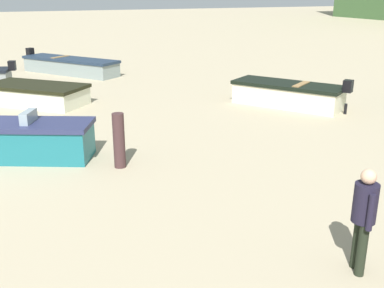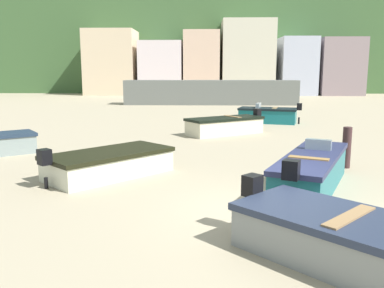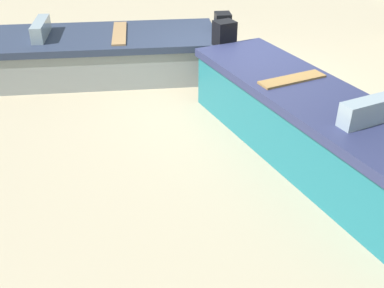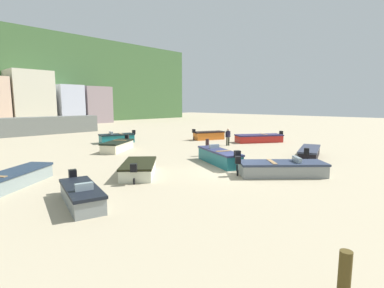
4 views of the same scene
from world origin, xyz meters
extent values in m
plane|color=tan|center=(0.00, 0.00, 0.00)|extent=(160.00, 160.00, 0.00)
cube|color=#3D5F34|center=(0.00, 66.00, 8.98)|extent=(90.00, 32.00, 17.95)
cube|color=slate|center=(-0.79, 30.00, 1.12)|extent=(15.98, 2.40, 2.25)
cube|color=beige|center=(-13.74, 47.17, 4.23)|extent=(6.52, 6.35, 8.46)
cube|color=silver|center=(-7.07, 46.72, 3.48)|extent=(5.60, 5.44, 6.96)
cube|color=beige|center=(-1.73, 46.82, 4.13)|extent=(4.63, 5.64, 8.26)
cube|color=beige|center=(4.32, 47.40, 4.82)|extent=(6.71, 6.81, 9.64)
cube|color=#B3B9CD|center=(10.83, 47.40, 3.72)|extent=(4.56, 6.80, 7.44)
cube|color=gray|center=(16.34, 47.05, 3.67)|extent=(5.54, 6.09, 7.34)
cube|color=#1C6973|center=(1.27, 1.84, 0.40)|extent=(2.88, 4.46, 0.80)
cube|color=navy|center=(1.27, 1.84, 0.86)|extent=(3.00, 4.58, 0.12)
cube|color=black|center=(0.26, -0.31, 1.04)|extent=(0.41, 0.39, 0.40)
cylinder|color=black|center=(0.26, -0.31, 0.20)|extent=(0.13, 0.13, 0.40)
cube|color=#8C9EA8|center=(1.60, 2.54, 1.06)|extent=(0.69, 0.47, 0.28)
cube|color=olive|center=(1.04, 1.35, 0.91)|extent=(0.97, 0.62, 0.08)
cube|color=black|center=(-0.59, -0.94, 0.89)|extent=(0.42, 0.42, 0.40)
cylinder|color=black|center=(-0.59, -0.94, 0.16)|extent=(0.14, 0.14, 0.33)
cube|color=#9B764C|center=(0.76, -2.28, 0.76)|extent=(1.12, 1.12, 0.08)
cube|color=beige|center=(-4.24, 3.18, 0.30)|extent=(3.61, 3.70, 0.60)
cube|color=black|center=(-4.24, 3.18, 0.66)|extent=(3.74, 3.82, 0.12)
cube|color=black|center=(-5.57, 1.75, 0.84)|extent=(0.42, 0.42, 0.40)
cylinder|color=black|center=(-5.57, 1.75, 0.15)|extent=(0.14, 0.14, 0.30)
cube|color=#16686F|center=(2.35, 15.99, 0.38)|extent=(3.56, 2.36, 0.77)
cube|color=black|center=(2.35, 15.99, 0.83)|extent=(3.68, 2.46, 0.12)
cube|color=black|center=(4.09, 15.48, 1.01)|extent=(0.36, 0.39, 0.40)
cylinder|color=black|center=(4.09, 15.48, 0.19)|extent=(0.12, 0.12, 0.38)
cube|color=#8C9EA8|center=(1.80, 16.15, 1.03)|extent=(0.45, 0.92, 0.28)
cube|color=#8D754D|center=(2.74, 15.87, 0.88)|extent=(0.59, 1.29, 0.08)
cube|color=beige|center=(-0.45, 11.38, 0.35)|extent=(3.87, 3.19, 0.70)
cube|color=black|center=(-0.45, 11.38, 0.76)|extent=(4.00, 3.31, 0.12)
cube|color=black|center=(1.26, 12.51, 0.94)|extent=(0.41, 0.42, 0.40)
cylinder|color=black|center=(1.26, 12.51, 0.18)|extent=(0.14, 0.14, 0.35)
cube|color=olive|center=(-0.06, 11.64, 0.81)|extent=(0.83, 1.08, 0.08)
cylinder|color=#3F292A|center=(3.00, 4.37, 0.65)|extent=(0.27, 0.27, 1.30)
camera|label=1|loc=(12.90, 1.96, 3.97)|focal=42.99mm
camera|label=2|loc=(-1.53, -8.36, 2.98)|focal=38.17mm
camera|label=3|loc=(6.22, 3.79, 3.32)|focal=42.22mm
camera|label=4|loc=(-13.75, -10.03, 3.98)|focal=27.37mm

